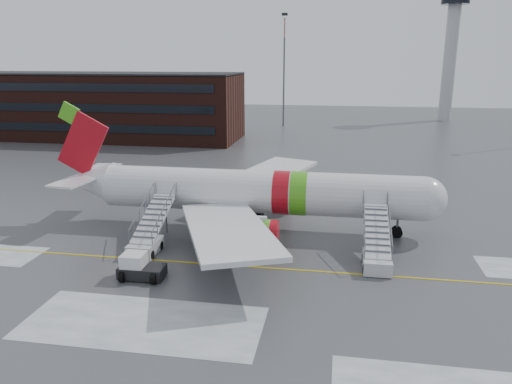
% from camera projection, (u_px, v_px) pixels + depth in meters
% --- Properties ---
extents(ground, '(260.00, 260.00, 0.00)m').
position_uv_depth(ground, '(269.00, 263.00, 37.66)').
color(ground, '#494C4F').
rests_on(ground, ground).
extents(airliner, '(35.03, 32.97, 11.18)m').
position_uv_depth(airliner, '(249.00, 192.00, 44.33)').
color(airliner, silver).
rests_on(airliner, ground).
extents(airstair_fwd, '(2.05, 7.70, 3.48)m').
position_uv_depth(airstair_fwd, '(377.00, 252.00, 36.97)').
color(airstair_fwd, silver).
rests_on(airstair_fwd, ground).
extents(airstair_aft, '(2.05, 7.70, 3.48)m').
position_uv_depth(airstair_aft, '(148.00, 238.00, 39.86)').
color(airstair_aft, '#B7B9BE').
rests_on(airstair_aft, ground).
extents(pushback_tug, '(3.17, 2.41, 1.79)m').
position_uv_depth(pushback_tug, '(139.00, 267.00, 34.86)').
color(pushback_tug, black).
rests_on(pushback_tug, ground).
extents(terminal_building, '(62.00, 16.11, 12.30)m').
position_uv_depth(terminal_building, '(78.00, 105.00, 95.67)').
color(terminal_building, '#3F1E16').
rests_on(terminal_building, ground).
extents(control_tower, '(6.40, 6.40, 30.00)m').
position_uv_depth(control_tower, '(452.00, 41.00, 118.35)').
color(control_tower, '#B2B5BA').
rests_on(control_tower, ground).
extents(light_mast_far_n, '(1.20, 1.20, 24.25)m').
position_uv_depth(light_mast_far_n, '(284.00, 63.00, 109.60)').
color(light_mast_far_n, '#595B60').
rests_on(light_mast_far_n, ground).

